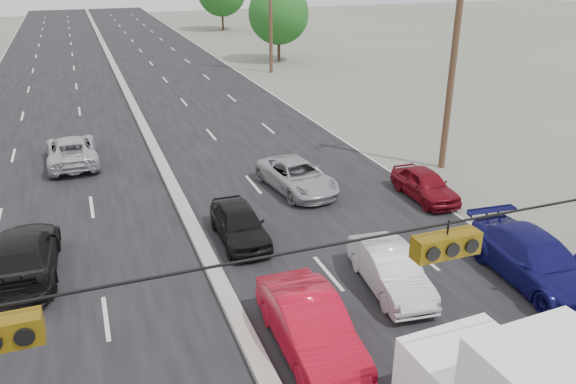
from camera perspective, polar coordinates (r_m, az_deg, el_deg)
name	(u,v)px	position (r m, az deg, el deg)	size (l,w,h in m)	color
road_surface	(137,114)	(37.32, -15.10, 7.64)	(20.00, 160.00, 0.02)	black
center_median	(137,113)	(37.29, -15.12, 7.79)	(0.50, 160.00, 0.20)	gray
utility_pole_right_b	(453,59)	(26.56, 16.46, 12.83)	(1.60, 0.30, 10.00)	#422D1E
utility_pole_right_c	(270,11)	(48.78, -1.79, 17.95)	(1.60, 0.30, 10.00)	#422D1E
traffic_signals	(440,243)	(8.49, 15.23, -5.05)	(25.00, 0.30, 0.54)	black
tree_right_mid	(279,14)	(54.37, -0.96, 17.66)	(5.60, 5.60, 7.14)	#382619
red_sedan	(310,327)	(14.50, 2.28, -13.53)	(1.58, 4.52, 1.49)	#B50B20
queue_car_a	(240,224)	(19.78, -4.95, -3.26)	(1.55, 3.84, 1.31)	black
queue_car_b	(390,270)	(17.24, 10.36, -7.84)	(1.37, 3.92, 1.29)	silver
queue_car_c	(297,177)	(23.95, 0.92, 1.58)	(2.10, 4.56, 1.27)	#9C9EA3
queue_car_d	(535,260)	(18.88, 23.82, -6.37)	(2.07, 5.10, 1.48)	#111155
queue_car_e	(425,185)	(23.80, 13.75, 0.73)	(1.47, 3.66, 1.25)	maroon
oncoming_near	(23,256)	(19.40, -25.35, -5.89)	(2.04, 5.02, 1.46)	black
oncoming_far	(72,150)	(28.99, -21.13, 3.96)	(2.27, 4.91, 1.37)	#ACAFB4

